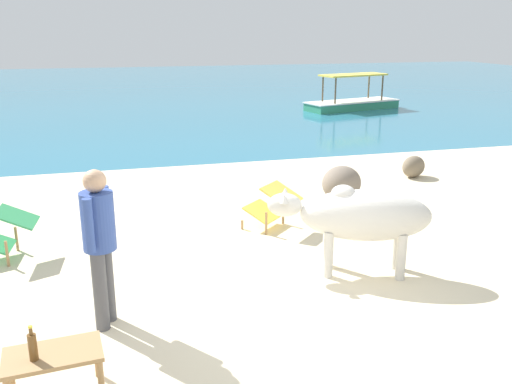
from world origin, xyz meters
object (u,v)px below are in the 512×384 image
bottle (33,346)px  deck_chair_near (6,231)px  deck_chair_far (272,204)px  boat_green (352,102)px  low_bench_table (53,360)px  cow (361,216)px  person_standing (99,237)px

bottle → deck_chair_near: bearing=102.3°
deck_chair_far → boat_green: size_ratio=0.24×
deck_chair_near → boat_green: 15.53m
low_bench_table → bottle: bearing=-158.0°
deck_chair_near → boat_green: (10.15, 11.75, -0.13)m
cow → low_bench_table: size_ratio=2.47×
deck_chair_far → cow: bearing=154.2°
cow → bottle: (-3.52, -1.66, -0.20)m
deck_chair_far → person_standing: (-2.41, -2.25, 0.56)m
cow → bottle: size_ratio=6.69×
cow → person_standing: bearing=28.9°
deck_chair_near → person_standing: 2.45m
deck_chair_near → boat_green: boat_green is taller
cow → boat_green: bearing=-94.4°
deck_chair_near → cow: bearing=164.1°
cow → deck_chair_far: size_ratio=2.15×
bottle → person_standing: size_ratio=0.18×
cow → deck_chair_near: (-4.22, 1.56, -0.35)m
person_standing → deck_chair_near: bearing=-37.5°
low_bench_table → deck_chair_near: 3.25m
deck_chair_far → person_standing: person_standing is taller
cow → boat_green: 14.58m
bottle → deck_chair_near: bottle is taller
low_bench_table → deck_chair_near: bearing=99.1°
deck_chair_far → deck_chair_near: bearing=49.0°
person_standing → boat_green: person_standing is taller
low_bench_table → boat_green: bearing=52.2°
person_standing → low_bench_table: bearing=91.9°
cow → deck_chair_far: 1.88m
low_bench_table → deck_chair_far: bearing=44.3°
low_bench_table → deck_chair_near: deck_chair_near is taller
deck_chair_near → person_standing: (1.22, -2.04, 0.56)m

